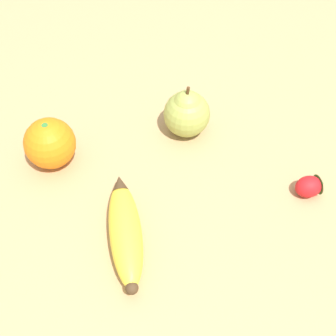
# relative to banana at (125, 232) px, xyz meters

# --- Properties ---
(ground_plane) EXTENTS (3.00, 3.00, 0.00)m
(ground_plane) POSITION_rel_banana_xyz_m (0.13, -0.17, -0.02)
(ground_plane) COLOR tan
(banana) EXTENTS (0.18, 0.06, 0.04)m
(banana) POSITION_rel_banana_xyz_m (0.00, 0.00, 0.00)
(banana) COLOR yellow
(banana) RESTS_ON ground_plane
(orange) EXTENTS (0.08, 0.08, 0.08)m
(orange) POSITION_rel_banana_xyz_m (0.17, 0.08, 0.02)
(orange) COLOR orange
(orange) RESTS_ON ground_plane
(pear) EXTENTS (0.08, 0.08, 0.09)m
(pear) POSITION_rel_banana_xyz_m (0.18, -0.14, 0.02)
(pear) COLOR #99A84C
(pear) RESTS_ON ground_plane
(strawberry) EXTENTS (0.03, 0.04, 0.03)m
(strawberry) POSITION_rel_banana_xyz_m (0.01, -0.28, -0.01)
(strawberry) COLOR red
(strawberry) RESTS_ON ground_plane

